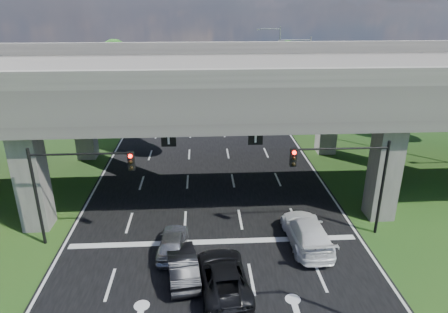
{
  "coord_description": "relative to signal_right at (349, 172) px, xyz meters",
  "views": [
    {
      "loc": [
        -0.61,
        -16.69,
        13.46
      ],
      "look_at": [
        0.87,
        8.29,
        3.58
      ],
      "focal_mm": 32.0,
      "sensor_mm": 36.0,
      "label": 1
    }
  ],
  "objects": [
    {
      "name": "car_white",
      "position": [
        -2.42,
        -0.94,
        -3.37
      ],
      "size": [
        2.32,
        5.44,
        1.57
      ],
      "primitive_type": "imported",
      "rotation": [
        0.0,
        0.0,
        3.16
      ],
      "color": "white",
      "rests_on": "road"
    },
    {
      "name": "tree_right_mid",
      "position": [
        8.22,
        32.06,
        -0.01
      ],
      "size": [
        3.91,
        3.9,
        6.76
      ],
      "color": "black",
      "rests_on": "ground"
    },
    {
      "name": "car_silver",
      "position": [
        -10.19,
        -1.33,
        -3.5
      ],
      "size": [
        1.82,
        3.98,
        1.32
      ],
      "primitive_type": "imported",
      "rotation": [
        0.0,
        0.0,
        3.07
      ],
      "color": "#A2A3A9",
      "rests_on": "road"
    },
    {
      "name": "car_trailing",
      "position": [
        -7.52,
        -4.49,
        -3.46
      ],
      "size": [
        2.79,
        5.23,
        1.4
      ],
      "primitive_type": "imported",
      "rotation": [
        0.0,
        0.0,
        3.24
      ],
      "color": "black",
      "rests_on": "road"
    },
    {
      "name": "signal_left",
      "position": [
        -15.65,
        0.0,
        0.0
      ],
      "size": [
        5.76,
        0.54,
        6.0
      ],
      "color": "black",
      "rests_on": "ground"
    },
    {
      "name": "streetlight_far",
      "position": [
        2.27,
        20.06,
        1.66
      ],
      "size": [
        3.38,
        0.25,
        10.0
      ],
      "color": "gray",
      "rests_on": "ground"
    },
    {
      "name": "tree_right_far",
      "position": [
        4.22,
        40.06,
        0.63
      ],
      "size": [
        4.5,
        4.5,
        7.8
      ],
      "color": "black",
      "rests_on": "ground"
    },
    {
      "name": "ground",
      "position": [
        -7.82,
        -3.94,
        -4.19
      ],
      "size": [
        160.0,
        160.0,
        0.0
      ],
      "primitive_type": "plane",
      "color": "#1E4D18",
      "rests_on": "ground"
    },
    {
      "name": "tree_left_far",
      "position": [
        -20.78,
        38.06,
        0.95
      ],
      "size": [
        4.8,
        4.8,
        8.32
      ],
      "color": "black",
      "rests_on": "ground"
    },
    {
      "name": "tree_left_near",
      "position": [
        -21.78,
        22.06,
        0.63
      ],
      "size": [
        4.5,
        4.5,
        7.8
      ],
      "color": "black",
      "rests_on": "ground"
    },
    {
      "name": "tree_left_mid",
      "position": [
        -24.78,
        30.06,
        -0.01
      ],
      "size": [
        3.91,
        3.9,
        6.76
      ],
      "color": "black",
      "rests_on": "ground"
    },
    {
      "name": "overpass",
      "position": [
        -7.82,
        8.06,
        3.73
      ],
      "size": [
        80.0,
        15.0,
        10.0
      ],
      "color": "#393734",
      "rests_on": "ground"
    },
    {
      "name": "tree_right_near",
      "position": [
        5.22,
        24.06,
        0.31
      ],
      "size": [
        4.2,
        4.2,
        7.28
      ],
      "color": "black",
      "rests_on": "ground"
    },
    {
      "name": "car_dark",
      "position": [
        -9.56,
        -3.5,
        -3.47
      ],
      "size": [
        2.01,
        4.35,
        1.38
      ],
      "primitive_type": "imported",
      "rotation": [
        0.0,
        0.0,
        3.28
      ],
      "color": "black",
      "rests_on": "road"
    },
    {
      "name": "road",
      "position": [
        -7.82,
        6.06,
        -4.17
      ],
      "size": [
        18.0,
        120.0,
        0.03
      ],
      "primitive_type": "cube",
      "color": "black",
      "rests_on": "ground"
    },
    {
      "name": "warehouse",
      "position": [
        -33.82,
        31.06,
        -2.19
      ],
      "size": [
        20.0,
        10.0,
        4.0
      ],
      "primitive_type": "cube",
      "color": "#9E9E99",
      "rests_on": "ground"
    },
    {
      "name": "streetlight_beyond",
      "position": [
        2.27,
        36.06,
        1.66
      ],
      "size": [
        3.38,
        0.25,
        10.0
      ],
      "color": "gray",
      "rests_on": "ground"
    },
    {
      "name": "signal_right",
      "position": [
        0.0,
        0.0,
        0.0
      ],
      "size": [
        5.76,
        0.54,
        6.0
      ],
      "color": "black",
      "rests_on": "ground"
    }
  ]
}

